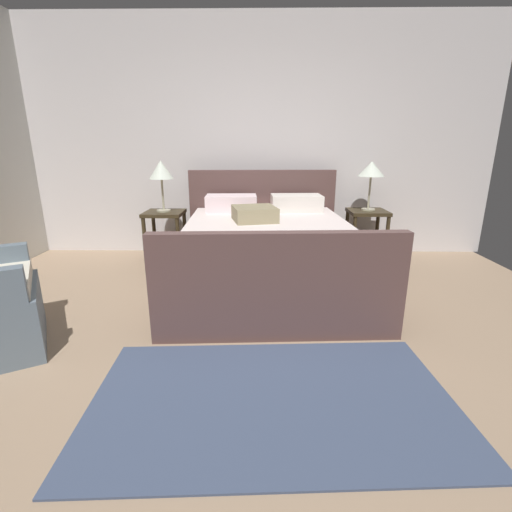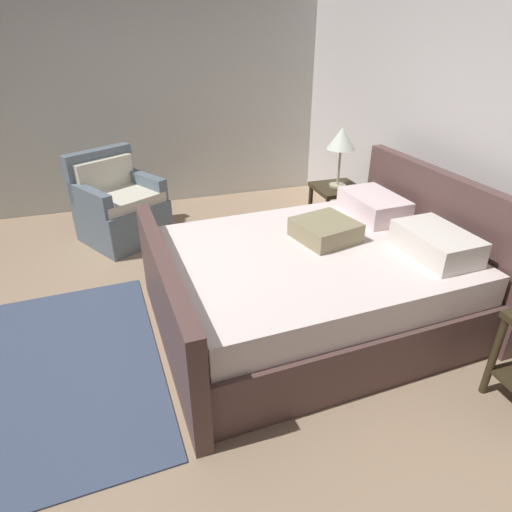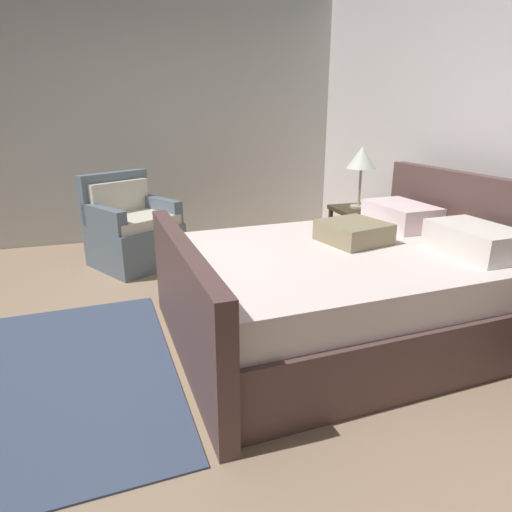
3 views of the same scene
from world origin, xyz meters
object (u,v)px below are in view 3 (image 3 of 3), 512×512
Objects in this scene: bed at (346,287)px; armchair at (132,231)px; nightstand_left at (357,228)px; table_lamp_left at (362,159)px.

bed is 2.32× the size of armchair.
armchair is at bearing -109.93° from nightstand_left.
armchair is (-1.95, -1.33, 0.01)m from bed.
bed is at bearing -32.31° from nightstand_left.
armchair is at bearing -145.63° from bed.
bed reaches higher than armchair.
nightstand_left is 1.05× the size of table_lamp_left.
bed is 3.84× the size of nightstand_left.
nightstand_left is (-1.19, 0.75, 0.06)m from bed.
table_lamp_left reaches higher than armchair.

